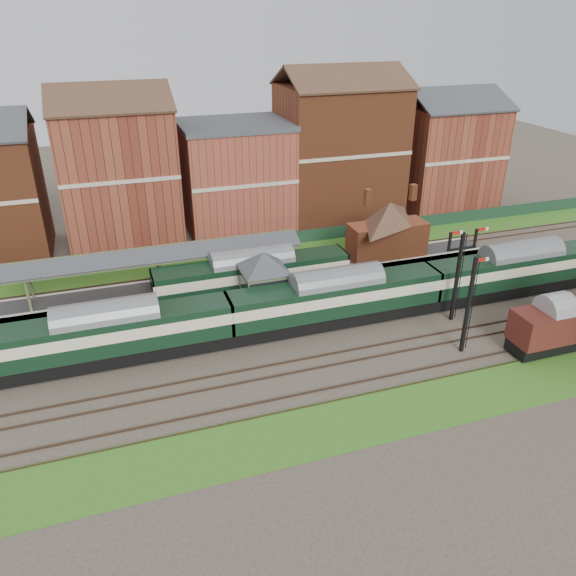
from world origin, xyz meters
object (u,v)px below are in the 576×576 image
object	(u,v)px
dmu_train	(336,298)
goods_van_a	(551,326)
platform_railcar	(252,276)
signal_box	(264,283)
semaphore_bracket	(458,271)

from	to	relation	value
dmu_train	goods_van_a	bearing A→B (deg)	-32.59
dmu_train	platform_railcar	distance (m)	8.48
goods_van_a	signal_box	bearing A→B (deg)	147.68
semaphore_bracket	platform_railcar	bearing A→B (deg)	149.37
platform_railcar	goods_van_a	xyz separation A→B (m)	(19.53, -15.50, -0.26)
dmu_train	platform_railcar	world-z (taller)	dmu_train
platform_railcar	semaphore_bracket	bearing A→B (deg)	-30.63
semaphore_bracket	platform_railcar	world-z (taller)	semaphore_bracket
signal_box	semaphore_bracket	world-z (taller)	semaphore_bracket
semaphore_bracket	signal_box	bearing A→B (deg)	159.08
signal_box	goods_van_a	distance (m)	22.94
signal_box	semaphore_bracket	bearing A→B (deg)	-20.92
semaphore_bracket	dmu_train	world-z (taller)	semaphore_bracket
dmu_train	goods_van_a	distance (m)	16.71
signal_box	dmu_train	distance (m)	6.25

